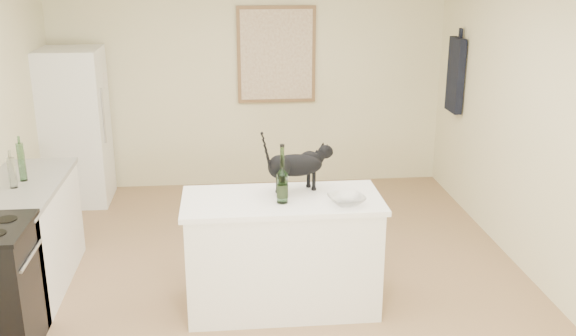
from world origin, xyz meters
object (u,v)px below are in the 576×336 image
Objects in this scene: fridge at (74,127)px; glass_bowl at (346,200)px; black_cat at (295,168)px; wine_bottle at (282,177)px.

glass_bowl is at bearing -47.33° from fridge.
black_cat is 1.39× the size of wine_bottle.
black_cat is (2.16, -2.42, 0.24)m from fridge.
fridge is 3.35m from wine_bottle.
glass_bowl is (0.46, -0.08, -0.16)m from wine_bottle.
fridge is at bearing 108.48° from black_cat.
black_cat is at bearing -48.20° from fridge.
fridge is 3.12× the size of black_cat.
wine_bottle is 1.49× the size of glass_bowl.
fridge is at bearing 132.67° from glass_bowl.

